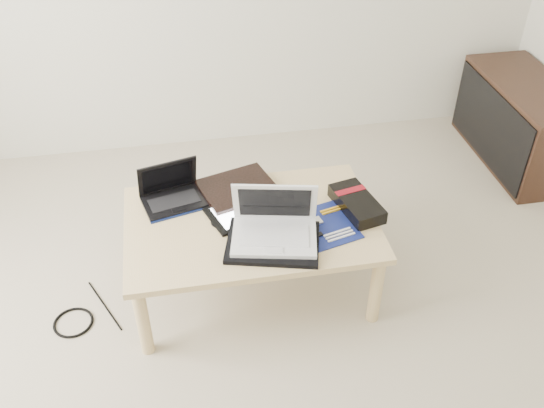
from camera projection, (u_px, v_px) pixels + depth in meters
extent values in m
plane|color=beige|center=(272.00, 403.00, 2.40)|extent=(4.00, 4.00, 0.00)
cube|color=#D1B47E|center=(251.00, 224.00, 2.67)|extent=(1.10, 0.70, 0.03)
cylinder|color=#D1B47E|center=(143.00, 321.00, 2.49)|extent=(0.06, 0.06, 0.37)
cylinder|color=#D1B47E|center=(376.00, 289.00, 2.63)|extent=(0.06, 0.06, 0.37)
cylinder|color=#D1B47E|center=(141.00, 228.00, 2.95)|extent=(0.06, 0.06, 0.37)
cylinder|color=#D1B47E|center=(339.00, 205.00, 3.09)|extent=(0.06, 0.06, 0.37)
cube|color=#382316|center=(521.00, 123.00, 3.62)|extent=(0.40, 0.90, 0.50)
cube|color=black|center=(490.00, 126.00, 3.59)|extent=(0.02, 0.86, 0.44)
cube|color=black|center=(238.00, 189.00, 2.82)|extent=(0.39, 0.36, 0.03)
cube|color=black|center=(174.00, 202.00, 2.75)|extent=(0.31, 0.25, 0.02)
cube|color=black|center=(174.00, 201.00, 2.74)|extent=(0.24, 0.15, 0.00)
cube|color=black|center=(179.00, 209.00, 2.69)|extent=(0.06, 0.04, 0.00)
cube|color=black|center=(167.00, 176.00, 2.74)|extent=(0.28, 0.12, 0.18)
cube|color=black|center=(168.00, 177.00, 2.74)|extent=(0.23, 0.09, 0.14)
cube|color=#0E1B4F|center=(180.00, 215.00, 2.69)|extent=(0.27, 0.08, 0.01)
cube|color=black|center=(241.00, 213.00, 2.69)|extent=(0.33, 0.29, 0.01)
cube|color=silver|center=(240.00, 211.00, 2.69)|extent=(0.26, 0.23, 0.00)
cube|color=silver|center=(303.00, 209.00, 2.71)|extent=(0.12, 0.23, 0.02)
cube|color=#A2A3A8|center=(303.00, 207.00, 2.70)|extent=(0.10, 0.19, 0.00)
cube|color=black|center=(273.00, 242.00, 2.53)|extent=(0.44, 0.37, 0.02)
cube|color=silver|center=(274.00, 237.00, 2.53)|extent=(0.39, 0.31, 0.02)
cube|color=white|center=(274.00, 236.00, 2.52)|extent=(0.31, 0.19, 0.00)
cube|color=silver|center=(274.00, 250.00, 2.45)|extent=(0.08, 0.05, 0.00)
cube|color=silver|center=(275.00, 202.00, 2.52)|extent=(0.36, 0.16, 0.23)
cube|color=black|center=(275.00, 203.00, 2.52)|extent=(0.31, 0.12, 0.18)
cube|color=#0C184E|center=(326.00, 225.00, 2.63)|extent=(0.29, 0.33, 0.01)
cube|color=silver|center=(316.00, 221.00, 2.65)|extent=(0.06, 0.06, 0.01)
cube|color=gold|center=(330.00, 209.00, 2.71)|extent=(0.09, 0.03, 0.01)
cube|color=gold|center=(332.00, 211.00, 2.70)|extent=(0.09, 0.03, 0.01)
cube|color=silver|center=(337.00, 232.00, 2.59)|extent=(0.13, 0.04, 0.01)
cube|color=silver|center=(339.00, 235.00, 2.58)|extent=(0.13, 0.04, 0.01)
cube|color=silver|center=(342.00, 237.00, 2.56)|extent=(0.13, 0.04, 0.01)
cube|color=black|center=(320.00, 234.00, 2.58)|extent=(0.03, 0.03, 0.01)
cube|color=black|center=(357.00, 204.00, 2.71)|extent=(0.20, 0.31, 0.06)
cube|color=maroon|center=(351.00, 190.00, 2.73)|extent=(0.15, 0.07, 0.00)
torus|color=black|center=(221.00, 222.00, 2.65)|extent=(0.11, 0.11, 0.01)
torus|color=black|center=(73.00, 323.00, 2.71)|extent=(0.18, 0.18, 0.01)
cylinder|color=black|center=(105.00, 305.00, 2.80)|extent=(0.16, 0.33, 0.01)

